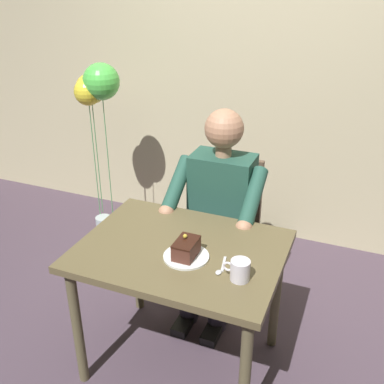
# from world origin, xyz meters

# --- Properties ---
(ground_plane) EXTENTS (14.00, 14.00, 0.00)m
(ground_plane) POSITION_xyz_m (0.00, 0.00, 0.00)
(ground_plane) COLOR #4E3E4C
(cafe_rear_panel) EXTENTS (6.40, 0.12, 3.00)m
(cafe_rear_panel) POSITION_xyz_m (0.00, -1.56, 1.50)
(cafe_rear_panel) COLOR beige
(cafe_rear_panel) RESTS_ON ground
(dining_table) EXTENTS (0.96, 0.73, 0.72)m
(dining_table) POSITION_xyz_m (0.00, 0.00, 0.63)
(dining_table) COLOR brown
(dining_table) RESTS_ON ground
(chair) EXTENTS (0.42, 0.42, 0.88)m
(chair) POSITION_xyz_m (0.00, -0.70, 0.48)
(chair) COLOR brown
(chair) RESTS_ON ground
(seated_person) EXTENTS (0.53, 0.58, 1.24)m
(seated_person) POSITION_xyz_m (0.00, -0.53, 0.64)
(seated_person) COLOR #255042
(seated_person) RESTS_ON ground
(dessert_plate) EXTENTS (0.21, 0.21, 0.01)m
(dessert_plate) POSITION_xyz_m (-0.06, 0.07, 0.73)
(dessert_plate) COLOR white
(dessert_plate) RESTS_ON dining_table
(cake_slice) EXTENTS (0.09, 0.14, 0.10)m
(cake_slice) POSITION_xyz_m (-0.06, 0.07, 0.77)
(cake_slice) COLOR #532C22
(cake_slice) RESTS_ON dessert_plate
(coffee_cup) EXTENTS (0.12, 0.08, 0.09)m
(coffee_cup) POSITION_xyz_m (-0.33, 0.13, 0.77)
(coffee_cup) COLOR silver
(coffee_cup) RESTS_ON dining_table
(dessert_spoon) EXTENTS (0.03, 0.14, 0.01)m
(dessert_spoon) POSITION_xyz_m (-0.23, 0.09, 0.73)
(dessert_spoon) COLOR silver
(dessert_spoon) RESTS_ON dining_table
(balloon_display) EXTENTS (0.32, 0.27, 1.36)m
(balloon_display) POSITION_xyz_m (1.03, -0.93, 1.10)
(balloon_display) COLOR #B2C1C6
(balloon_display) RESTS_ON ground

